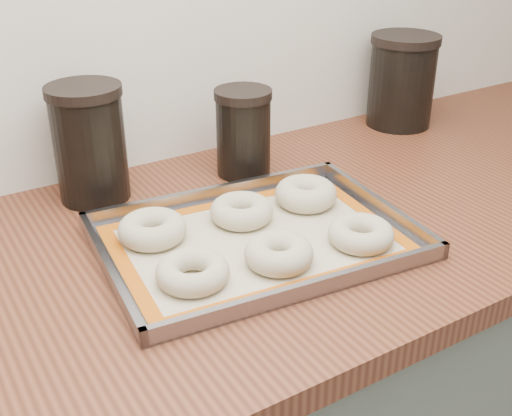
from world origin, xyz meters
TOP-DOWN VIEW (x-y plane):
  - cabinet at (0.00, 1.68)m, footprint 3.00×0.65m
  - countertop at (0.00, 1.68)m, footprint 3.06×0.68m
  - baking_tray at (-0.21, 1.63)m, footprint 0.49×0.37m
  - baking_mat at (-0.21, 1.63)m, footprint 0.45×0.33m
  - bagel_front_left at (-0.34, 1.58)m, footprint 0.12×0.12m
  - bagel_front_mid at (-0.22, 1.56)m, footprint 0.11×0.11m
  - bagel_front_right at (-0.08, 1.54)m, footprint 0.10×0.10m
  - bagel_back_left at (-0.35, 1.71)m, footprint 0.12×0.12m
  - bagel_back_mid at (-0.20, 1.70)m, footprint 0.11×0.11m
  - bagel_back_right at (-0.08, 1.69)m, footprint 0.12×0.12m
  - canister_left at (-0.37, 1.91)m, footprint 0.12×0.12m
  - canister_mid at (-0.10, 1.86)m, footprint 0.10×0.10m
  - canister_right at (0.33, 1.91)m, footprint 0.15×0.15m

SIDE VIEW (x-z plane):
  - cabinet at x=0.00m, z-range 0.00..0.86m
  - countertop at x=0.00m, z-range 0.86..0.90m
  - baking_mat at x=-0.21m, z-range 0.90..0.91m
  - baking_tray at x=-0.21m, z-range 0.89..0.92m
  - bagel_front_left at x=-0.34m, z-range 0.90..0.94m
  - bagel_front_right at x=-0.08m, z-range 0.90..0.94m
  - bagel_back_mid at x=-0.20m, z-range 0.90..0.94m
  - bagel_front_mid at x=-0.22m, z-range 0.90..0.94m
  - bagel_back_left at x=-0.35m, z-range 0.90..0.94m
  - bagel_back_right at x=-0.08m, z-range 0.90..0.94m
  - canister_mid at x=-0.10m, z-range 0.90..1.06m
  - canister_left at x=-0.37m, z-range 0.90..1.10m
  - canister_right at x=0.33m, z-range 0.90..1.10m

